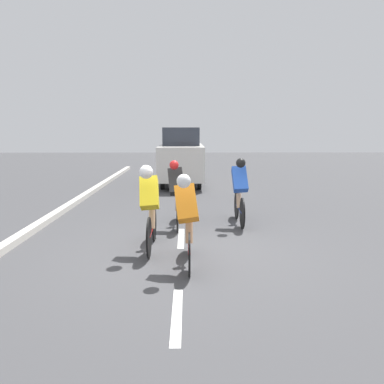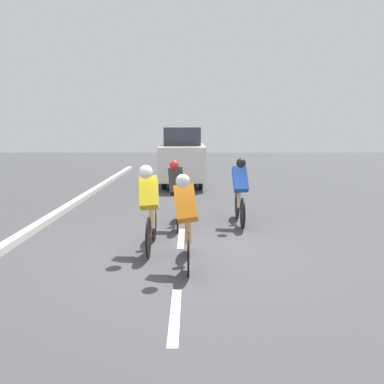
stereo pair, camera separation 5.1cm
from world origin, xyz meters
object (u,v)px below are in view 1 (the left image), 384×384
(cyclist_blue, at_px, (240,190))
(cyclist_black, at_px, (177,192))
(cyclist_orange, at_px, (187,218))
(cyclist_yellow, at_px, (150,205))
(support_car, at_px, (181,156))

(cyclist_blue, xyz_separation_m, cyclist_black, (1.44, 0.20, -0.01))
(cyclist_black, distance_m, cyclist_orange, 2.51)
(cyclist_yellow, height_order, support_car, support_car)
(cyclist_orange, bearing_deg, support_car, -88.56)
(cyclist_black, bearing_deg, cyclist_blue, -171.94)
(cyclist_black, distance_m, support_car, 6.83)
(cyclist_yellow, height_order, cyclist_orange, cyclist_yellow)
(cyclist_orange, height_order, support_car, support_car)
(cyclist_blue, height_order, cyclist_black, cyclist_blue)
(cyclist_blue, relative_size, cyclist_yellow, 0.97)
(cyclist_black, height_order, cyclist_orange, cyclist_black)
(cyclist_yellow, bearing_deg, support_car, -92.97)
(cyclist_black, relative_size, support_car, 0.39)
(cyclist_yellow, xyz_separation_m, cyclist_orange, (-0.67, 0.84, -0.03))
(cyclist_blue, distance_m, cyclist_orange, 2.95)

